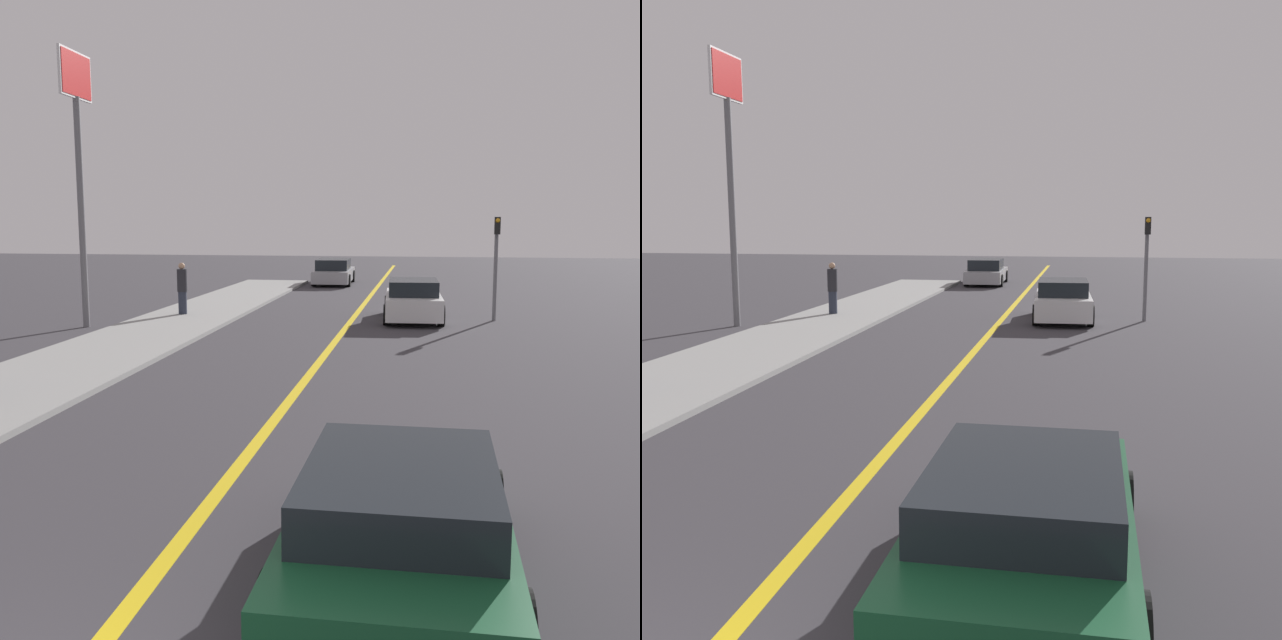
{
  "view_description": "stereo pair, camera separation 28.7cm",
  "coord_description": "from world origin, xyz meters",
  "views": [
    {
      "loc": [
        2.46,
        -2.71,
        3.28
      ],
      "look_at": [
        0.57,
        9.61,
        1.51
      ],
      "focal_mm": 40.0,
      "sensor_mm": 36.0,
      "label": 1
    },
    {
      "loc": [
        2.75,
        -2.66,
        3.28
      ],
      "look_at": [
        0.57,
        9.61,
        1.51
      ],
      "focal_mm": 40.0,
      "sensor_mm": 36.0,
      "label": 2
    }
  ],
  "objects": [
    {
      "name": "car_near_right_lane",
      "position": [
        2.27,
        3.28,
        0.61
      ],
      "size": [
        1.98,
        3.97,
        1.23
      ],
      "rotation": [
        0.0,
        0.0,
        -0.01
      ],
      "color": "#144728",
      "rests_on": "ground_plane"
    },
    {
      "name": "sidewalk_left",
      "position": [
        -5.32,
        16.78,
        0.06
      ],
      "size": [
        3.2,
        33.56,
        0.11
      ],
      "color": "gray",
      "rests_on": "ground_plane"
    },
    {
      "name": "roadside_sign",
      "position": [
        -7.86,
        17.48,
        5.93
      ],
      "size": [
        0.2,
        1.83,
        8.1
      ],
      "color": "slate",
      "rests_on": "ground_plane"
    },
    {
      "name": "road_center_line",
      "position": [
        0.0,
        18.0,
        0.0
      ],
      "size": [
        0.2,
        60.0,
        0.01
      ],
      "color": "gold",
      "rests_on": "ground_plane"
    },
    {
      "name": "car_far_distant",
      "position": [
        -2.29,
        32.89,
        0.61
      ],
      "size": [
        2.0,
        4.45,
        1.28
      ],
      "rotation": [
        0.0,
        0.0,
        0.03
      ],
      "color": "#9E9EA3",
      "rests_on": "ground_plane"
    },
    {
      "name": "car_ahead_center",
      "position": [
        1.97,
        20.47,
        0.65
      ],
      "size": [
        2.02,
        4.05,
        1.34
      ],
      "rotation": [
        0.0,
        0.0,
        0.05
      ],
      "color": "silver",
      "rests_on": "ground_plane"
    },
    {
      "name": "pedestrian_far_standing",
      "position": [
        -5.68,
        20.01,
        0.98
      ],
      "size": [
        0.33,
        0.33,
        1.72
      ],
      "color": "#282D3D",
      "rests_on": "sidewalk_left"
    },
    {
      "name": "traffic_light",
      "position": [
        4.58,
        20.72,
        2.09
      ],
      "size": [
        0.18,
        0.4,
        3.34
      ],
      "color": "slate",
      "rests_on": "ground_plane"
    }
  ]
}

